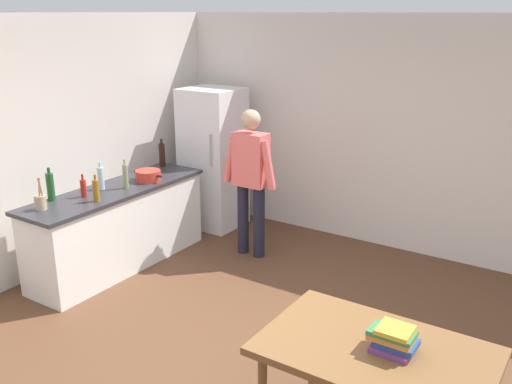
{
  "coord_description": "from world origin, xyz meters",
  "views": [
    {
      "loc": [
        2.42,
        -3.2,
        2.71
      ],
      "look_at": [
        -0.48,
        1.23,
        1.01
      ],
      "focal_mm": 39.55,
      "sensor_mm": 36.0,
      "label": 1
    }
  ],
  "objects": [
    {
      "name": "dining_table",
      "position": [
        1.4,
        -0.3,
        0.67
      ],
      "size": [
        1.4,
        0.9,
        0.75
      ],
      "color": "brown",
      "rests_on": "ground_plane"
    },
    {
      "name": "kitchen_counter",
      "position": [
        -2.0,
        0.8,
        0.45
      ],
      "size": [
        0.64,
        2.2,
        0.9
      ],
      "color": "white",
      "rests_on": "ground_plane"
    },
    {
      "name": "book_stack",
      "position": [
        1.5,
        -0.28,
        0.83
      ],
      "size": [
        0.28,
        0.21,
        0.17
      ],
      "color": "#753D7F",
      "rests_on": "dining_table"
    },
    {
      "name": "bottle_sauce_red",
      "position": [
        -2.05,
        0.42,
        1.0
      ],
      "size": [
        0.06,
        0.06,
        0.24
      ],
      "color": "#B22319",
      "rests_on": "kitchen_counter"
    },
    {
      "name": "bottle_water_clear",
      "position": [
        -2.1,
        0.7,
        1.03
      ],
      "size": [
        0.07,
        0.07,
        0.3
      ],
      "color": "silver",
      "rests_on": "kitchen_counter"
    },
    {
      "name": "person",
      "position": [
        -0.95,
        1.85,
        0.98
      ],
      "size": [
        0.7,
        0.22,
        1.7
      ],
      "color": "#1E1E2D",
      "rests_on": "ground_plane"
    },
    {
      "name": "wall_left",
      "position": [
        -2.6,
        0.2,
        1.35
      ],
      "size": [
        0.12,
        5.6,
        2.7
      ],
      "primitive_type": "cube",
      "color": "silver",
      "rests_on": "ground_plane"
    },
    {
      "name": "refrigerator",
      "position": [
        -1.9,
        2.4,
        0.9
      ],
      "size": [
        0.7,
        0.67,
        1.8
      ],
      "color": "white",
      "rests_on": "ground_plane"
    },
    {
      "name": "utensil_jar",
      "position": [
        -2.09,
        -0.07,
        0.98
      ],
      "size": [
        0.11,
        0.11,
        0.32
      ],
      "color": "tan",
      "rests_on": "kitchen_counter"
    },
    {
      "name": "bottle_vinegar_tall",
      "position": [
        -1.91,
        0.87,
        1.04
      ],
      "size": [
        0.06,
        0.06,
        0.32
      ],
      "color": "gray",
      "rests_on": "kitchen_counter"
    },
    {
      "name": "bottle_wine_dark",
      "position": [
        -2.19,
        1.76,
        1.05
      ],
      "size": [
        0.08,
        0.08,
        0.34
      ],
      "color": "black",
      "rests_on": "kitchen_counter"
    },
    {
      "name": "ground_plane",
      "position": [
        0.0,
        0.0,
        0.0
      ],
      "size": [
        14.0,
        14.0,
        0.0
      ],
      "primitive_type": "plane",
      "color": "brown"
    },
    {
      "name": "cooking_pot",
      "position": [
        -1.9,
        1.21,
        0.96
      ],
      "size": [
        0.4,
        0.28,
        0.12
      ],
      "color": "red",
      "rests_on": "kitchen_counter"
    },
    {
      "name": "bottle_oil_amber",
      "position": [
        -1.83,
        0.4,
        1.02
      ],
      "size": [
        0.06,
        0.06,
        0.28
      ],
      "color": "#996619",
      "rests_on": "kitchen_counter"
    },
    {
      "name": "bottle_wine_green",
      "position": [
        -2.24,
        0.17,
        1.05
      ],
      "size": [
        0.08,
        0.08,
        0.34
      ],
      "color": "#1E5123",
      "rests_on": "kitchen_counter"
    },
    {
      "name": "wall_back",
      "position": [
        0.0,
        3.0,
        1.35
      ],
      "size": [
        6.4,
        0.12,
        2.7
      ],
      "primitive_type": "cube",
      "color": "silver",
      "rests_on": "ground_plane"
    }
  ]
}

